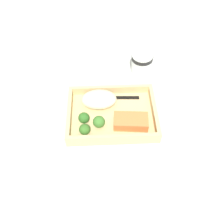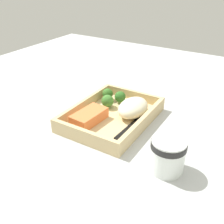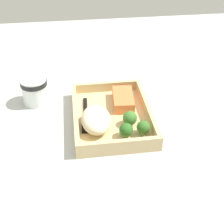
% 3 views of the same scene
% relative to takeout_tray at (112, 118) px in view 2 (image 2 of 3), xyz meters
% --- Properties ---
extents(ground_plane, '(1.60, 1.60, 0.02)m').
position_rel_takeout_tray_xyz_m(ground_plane, '(0.00, 0.00, -0.02)').
color(ground_plane, '#B6B9B9').
extents(takeout_tray, '(0.28, 0.21, 0.01)m').
position_rel_takeout_tray_xyz_m(takeout_tray, '(0.00, 0.00, 0.00)').
color(takeout_tray, '#D1B580').
rests_on(takeout_tray, ground_plane).
extents(tray_rim, '(0.28, 0.21, 0.03)m').
position_rel_takeout_tray_xyz_m(tray_rim, '(0.00, 0.00, 0.02)').
color(tray_rim, '#D1B580').
rests_on(tray_rim, takeout_tray).
extents(salmon_fillet, '(0.11, 0.07, 0.03)m').
position_rel_takeout_tray_xyz_m(salmon_fillet, '(-0.06, 0.04, 0.02)').
color(salmon_fillet, orange).
rests_on(salmon_fillet, takeout_tray).
extents(mashed_potatoes, '(0.11, 0.08, 0.05)m').
position_rel_takeout_tray_xyz_m(mashed_potatoes, '(0.04, -0.05, 0.03)').
color(mashed_potatoes, beige).
rests_on(mashed_potatoes, takeout_tray).
extents(broccoli_floret_1, '(0.03, 0.03, 0.04)m').
position_rel_takeout_tray_xyz_m(broccoli_floret_1, '(0.09, 0.02, 0.03)').
color(broccoli_floret_1, '#88A267').
rests_on(broccoli_floret_1, takeout_tray).
extents(broccoli_floret_2, '(0.03, 0.03, 0.04)m').
position_rel_takeout_tray_xyz_m(broccoli_floret_2, '(0.08, 0.07, 0.03)').
color(broccoli_floret_2, '#81975B').
rests_on(broccoli_floret_2, takeout_tray).
extents(broccoli_floret_3, '(0.04, 0.04, 0.04)m').
position_rel_takeout_tray_xyz_m(broccoli_floret_3, '(0.04, 0.04, 0.03)').
color(broccoli_floret_3, '#7EA860').
rests_on(broccoli_floret_3, takeout_tray).
extents(fork, '(0.16, 0.02, 0.00)m').
position_rel_takeout_tray_xyz_m(fork, '(-0.00, -0.07, 0.01)').
color(fork, black).
rests_on(fork, takeout_tray).
extents(paper_cup, '(0.08, 0.08, 0.08)m').
position_rel_takeout_tray_xyz_m(paper_cup, '(-0.12, -0.21, 0.04)').
color(paper_cup, white).
rests_on(paper_cup, ground_plane).
extents(receipt_slip, '(0.12, 0.17, 0.00)m').
position_rel_takeout_tray_xyz_m(receipt_slip, '(0.26, -0.09, -0.00)').
color(receipt_slip, white).
rests_on(receipt_slip, ground_plane).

